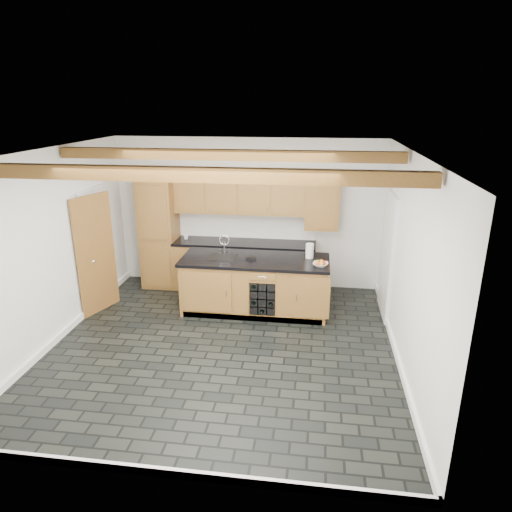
{
  "coord_description": "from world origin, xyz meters",
  "views": [
    {
      "loc": [
        1.28,
        -5.79,
        3.43
      ],
      "look_at": [
        0.39,
        0.8,
        1.15
      ],
      "focal_mm": 32.0,
      "sensor_mm": 36.0,
      "label": 1
    }
  ],
  "objects": [
    {
      "name": "fruit_cluster",
      "position": [
        1.38,
        1.08,
        0.99
      ],
      "size": [
        0.16,
        0.17,
        0.07
      ],
      "color": "red",
      "rests_on": "fruit_bowl"
    },
    {
      "name": "paper_towel",
      "position": [
        1.2,
        1.46,
        1.05
      ],
      "size": [
        0.13,
        0.13,
        0.24
      ],
      "primitive_type": "cylinder",
      "color": "white",
      "rests_on": "island"
    },
    {
      "name": "ground",
      "position": [
        0.0,
        0.0,
        0.0
      ],
      "size": [
        5.0,
        5.0,
        0.0
      ],
      "primitive_type": "plane",
      "color": "black",
      "rests_on": "ground"
    },
    {
      "name": "faucet",
      "position": [
        -0.25,
        1.33,
        0.96
      ],
      "size": [
        0.45,
        0.4,
        0.34
      ],
      "color": "black",
      "rests_on": "island"
    },
    {
      "name": "kitchen_scale",
      "position": [
        0.23,
        1.26,
        0.95
      ],
      "size": [
        0.16,
        0.11,
        0.05
      ],
      "rotation": [
        0.0,
        0.0,
        -0.0
      ],
      "color": "black",
      "rests_on": "island"
    },
    {
      "name": "fruit_bowl",
      "position": [
        1.38,
        1.08,
        0.96
      ],
      "size": [
        0.27,
        0.27,
        0.06
      ],
      "primitive_type": "imported",
      "rotation": [
        0.0,
        0.0,
        -0.16
      ],
      "color": "white",
      "rests_on": "island"
    },
    {
      "name": "island",
      "position": [
        0.31,
        1.28,
        0.46
      ],
      "size": [
        2.48,
        0.96,
        0.93
      ],
      "color": "olive",
      "rests_on": "ground"
    },
    {
      "name": "back_cabinetry",
      "position": [
        -0.38,
        2.24,
        0.98
      ],
      "size": [
        3.65,
        0.62,
        2.2
      ],
      "color": "olive",
      "rests_on": "ground"
    },
    {
      "name": "mug",
      "position": [
        -1.15,
        2.23,
        0.97
      ],
      "size": [
        0.12,
        0.12,
        0.09
      ],
      "primitive_type": "imported",
      "rotation": [
        0.0,
        0.0,
        0.32
      ],
      "color": "white",
      "rests_on": "back_cabinetry"
    },
    {
      "name": "room_shell",
      "position": [
        -0.09,
        0.53,
        1.53
      ],
      "size": [
        5.01,
        5.0,
        5.0
      ],
      "color": "white",
      "rests_on": "ground"
    }
  ]
}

